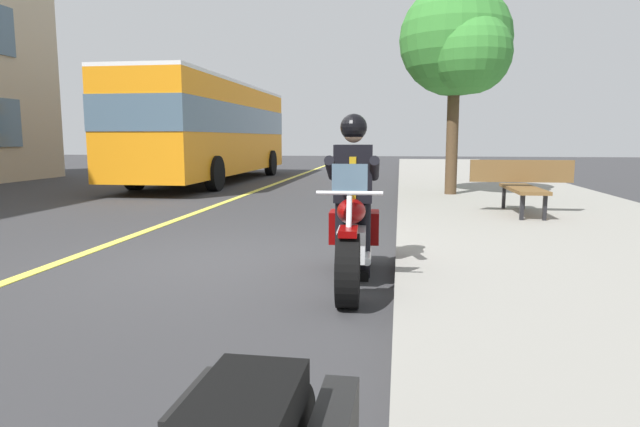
{
  "coord_description": "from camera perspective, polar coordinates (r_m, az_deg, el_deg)",
  "views": [
    {
      "loc": [
        6.2,
        2.03,
        1.49
      ],
      "look_at": [
        0.9,
        1.26,
        0.75
      ],
      "focal_mm": 30.72,
      "sensor_mm": 36.0,
      "label": 1
    }
  ],
  "objects": [
    {
      "name": "ground_plane",
      "position": [
        6.69,
        -9.61,
        -5.12
      ],
      "size": [
        80.0,
        80.0,
        0.0
      ],
      "primitive_type": "plane",
      "color": "#333335"
    },
    {
      "name": "sidewalk_curb",
      "position": [
        6.82,
        29.46,
        -5.14
      ],
      "size": [
        60.0,
        5.0,
        0.15
      ],
      "primitive_type": "cube",
      "color": "gray",
      "rests_on": "ground_plane"
    },
    {
      "name": "lane_center_stripe",
      "position": [
        7.54,
        -24.28,
        -4.2
      ],
      "size": [
        60.0,
        0.16,
        0.01
      ],
      "primitive_type": "cube",
      "color": "#E5DB4C",
      "rests_on": "ground_plane"
    },
    {
      "name": "motorcycle_main",
      "position": [
        5.65,
        3.38,
        -2.72
      ],
      "size": [
        2.22,
        0.65,
        1.26
      ],
      "color": "black",
      "rests_on": "ground_plane"
    },
    {
      "name": "rider_main",
      "position": [
        5.77,
        3.47,
        3.34
      ],
      "size": [
        0.64,
        0.57,
        1.74
      ],
      "color": "black",
      "rests_on": "ground_plane"
    },
    {
      "name": "bus_near",
      "position": [
        19.15,
        -11.28,
        8.86
      ],
      "size": [
        11.05,
        2.7,
        3.3
      ],
      "color": "orange",
      "rests_on": "ground_plane"
    },
    {
      "name": "bench_sidewalk",
      "position": [
        10.41,
        20.34,
        3.09
      ],
      "size": [
        1.81,
        1.8,
        0.95
      ],
      "color": "brown",
      "rests_on": "sidewalk_curb"
    },
    {
      "name": "street_tree_curbside",
      "position": [
        13.58,
        14.29,
        16.76
      ],
      "size": [
        2.8,
        2.6,
        4.91
      ],
      "color": "#4C3823",
      "rests_on": "sidewalk_curb"
    }
  ]
}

